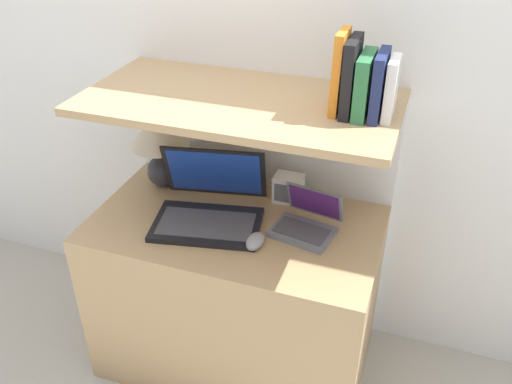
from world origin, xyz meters
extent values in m
cube|color=white|center=(0.00, 0.67, 1.20)|extent=(6.00, 0.05, 2.40)
cube|color=tan|center=(0.00, 0.30, 0.35)|extent=(1.07, 0.61, 0.71)
cube|color=white|center=(0.00, 0.63, 0.57)|extent=(1.07, 0.04, 1.14)
cube|color=tan|center=(0.00, 0.37, 1.16)|extent=(1.07, 0.55, 0.03)
ellipsoid|color=#2D2D33|center=(-0.37, 0.47, 0.77)|extent=(0.13, 0.13, 0.13)
cylinder|color=tan|center=(-0.37, 0.47, 0.86)|extent=(0.02, 0.02, 0.06)
cone|color=beige|center=(-0.37, 0.47, 0.96)|extent=(0.24, 0.24, 0.14)
cube|color=black|center=(-0.09, 0.25, 0.72)|extent=(0.43, 0.32, 0.02)
cube|color=#47474C|center=(-0.09, 0.24, 0.73)|extent=(0.37, 0.24, 0.00)
cube|color=black|center=(-0.12, 0.41, 0.84)|extent=(0.40, 0.16, 0.23)
cube|color=navy|center=(-0.12, 0.41, 0.84)|extent=(0.36, 0.14, 0.20)
cube|color=slate|center=(0.25, 0.32, 0.72)|extent=(0.24, 0.19, 0.02)
cube|color=#47474C|center=(0.25, 0.31, 0.73)|extent=(0.20, 0.14, 0.00)
cube|color=slate|center=(0.27, 0.42, 0.79)|extent=(0.22, 0.08, 0.13)
cube|color=#4C1E60|center=(0.27, 0.41, 0.79)|extent=(0.20, 0.07, 0.11)
ellipsoid|color=#99999E|center=(0.12, 0.20, 0.73)|extent=(0.06, 0.10, 0.04)
cube|color=white|center=(0.14, 0.52, 0.76)|extent=(0.11, 0.08, 0.11)
cube|color=#59595B|center=(0.14, 0.48, 0.76)|extent=(0.09, 0.00, 0.08)
cube|color=silver|center=(0.49, 0.37, 1.27)|extent=(0.03, 0.12, 0.19)
cube|color=navy|center=(0.45, 0.37, 1.27)|extent=(0.03, 0.16, 0.20)
cube|color=#2D7042|center=(0.41, 0.37, 1.27)|extent=(0.04, 0.17, 0.19)
cube|color=black|center=(0.36, 0.37, 1.29)|extent=(0.03, 0.16, 0.24)
cube|color=orange|center=(0.33, 0.37, 1.30)|extent=(0.03, 0.13, 0.26)
camera|label=1|loc=(0.61, -1.21, 1.87)|focal=38.00mm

